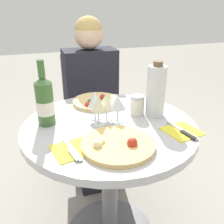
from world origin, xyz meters
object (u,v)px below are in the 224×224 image
at_px(wine_bottle, 45,101).
at_px(tall_carafe, 156,91).
at_px(seated_diner, 94,111).
at_px(chair_behind_diner, 90,114).
at_px(dining_table, 110,156).
at_px(pizza_large, 118,145).

height_order(wine_bottle, tall_carafe, wine_bottle).
bearing_deg(seated_diner, tall_carafe, 107.09).
xyz_separation_m(chair_behind_diner, tall_carafe, (0.18, -0.73, 0.42)).
height_order(dining_table, wine_bottle, wine_bottle).
height_order(seated_diner, wine_bottle, seated_diner).
bearing_deg(pizza_large, seated_diner, 82.89).
bearing_deg(pizza_large, chair_behind_diner, 83.92).
distance_m(wine_bottle, tall_carafe, 0.55).
distance_m(chair_behind_diner, wine_bottle, 0.85).
bearing_deg(wine_bottle, dining_table, -18.38).
relative_size(seated_diner, pizza_large, 3.96).
xyz_separation_m(seated_diner, tall_carafe, (0.18, -0.59, 0.33)).
bearing_deg(tall_carafe, seated_diner, 107.09).
xyz_separation_m(seated_diner, wine_bottle, (-0.36, -0.51, 0.31)).
distance_m(dining_table, seated_diner, 0.61).
relative_size(dining_table, tall_carafe, 2.97).
xyz_separation_m(chair_behind_diner, wine_bottle, (-0.36, -0.65, 0.40)).
xyz_separation_m(dining_table, pizza_large, (-0.03, -0.21, 0.20)).
distance_m(chair_behind_diner, seated_diner, 0.17).
xyz_separation_m(wine_bottle, tall_carafe, (0.54, -0.08, 0.02)).
xyz_separation_m(chair_behind_diner, seated_diner, (-0.00, -0.14, 0.09)).
relative_size(dining_table, chair_behind_diner, 0.90).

